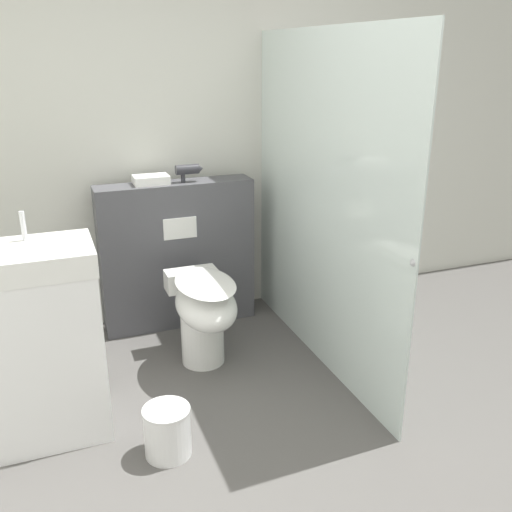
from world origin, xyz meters
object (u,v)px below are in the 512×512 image
at_px(sink_vanity, 39,344).
at_px(hair_drier, 188,170).
at_px(waste_bin, 167,431).
at_px(toilet, 204,311).

xyz_separation_m(sink_vanity, hair_drier, (1.01, 0.96, 0.59)).
height_order(hair_drier, waste_bin, hair_drier).
relative_size(toilet, sink_vanity, 0.60).
distance_m(toilet, hair_drier, 0.95).
bearing_deg(toilet, waste_bin, -118.37).
xyz_separation_m(hair_drier, waste_bin, (-0.49, -1.35, -0.96)).
distance_m(sink_vanity, waste_bin, 0.74).
distance_m(toilet, waste_bin, 0.86).
bearing_deg(waste_bin, toilet, 61.63).
bearing_deg(sink_vanity, waste_bin, -36.79).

